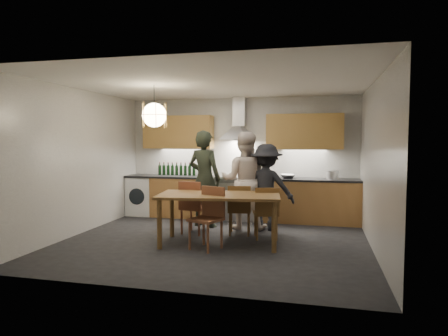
% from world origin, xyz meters
% --- Properties ---
extents(ground, '(5.00, 5.00, 0.00)m').
position_xyz_m(ground, '(0.00, 0.00, 0.00)').
color(ground, black).
rests_on(ground, ground).
extents(room_shell, '(5.02, 4.52, 2.61)m').
position_xyz_m(room_shell, '(0.00, 0.00, 1.71)').
color(room_shell, silver).
rests_on(room_shell, ground).
extents(counter_run, '(5.00, 0.62, 0.90)m').
position_xyz_m(counter_run, '(0.02, 1.95, 0.45)').
color(counter_run, '#BE8649').
rests_on(counter_run, ground).
extents(range_stove, '(0.90, 0.60, 0.92)m').
position_xyz_m(range_stove, '(0.00, 1.94, 0.44)').
color(range_stove, silver).
rests_on(range_stove, ground).
extents(wall_fixtures, '(4.30, 0.54, 1.10)m').
position_xyz_m(wall_fixtures, '(0.00, 2.07, 1.87)').
color(wall_fixtures, tan).
rests_on(wall_fixtures, ground).
extents(pendant_lamp, '(0.43, 0.43, 0.70)m').
position_xyz_m(pendant_lamp, '(-1.00, -0.10, 2.10)').
color(pendant_lamp, black).
rests_on(pendant_lamp, ground).
extents(dining_table, '(2.04, 1.20, 0.82)m').
position_xyz_m(dining_table, '(0.12, -0.14, 0.72)').
color(dining_table, brown).
rests_on(dining_table, ground).
extents(chair_back_left, '(0.51, 0.51, 0.96)m').
position_xyz_m(chair_back_left, '(-0.51, 0.40, 0.55)').
color(chair_back_left, brown).
rests_on(chair_back_left, ground).
extents(chair_back_mid, '(0.45, 0.45, 0.89)m').
position_xyz_m(chair_back_mid, '(0.33, 0.52, 0.51)').
color(chair_back_mid, brown).
rests_on(chair_back_mid, ground).
extents(chair_back_right, '(0.49, 0.49, 0.89)m').
position_xyz_m(chair_back_right, '(0.83, 0.32, 0.51)').
color(chair_back_right, brown).
rests_on(chair_back_right, ground).
extents(chair_front, '(0.56, 0.56, 0.96)m').
position_xyz_m(chair_front, '(0.03, -0.41, 0.55)').
color(chair_front, brown).
rests_on(chair_front, ground).
extents(person_left, '(0.78, 0.61, 1.87)m').
position_xyz_m(person_left, '(-0.48, 1.09, 0.94)').
color(person_left, black).
rests_on(person_left, ground).
extents(person_mid, '(0.94, 0.75, 1.84)m').
position_xyz_m(person_mid, '(0.30, 1.09, 0.92)').
color(person_mid, beige).
rests_on(person_mid, ground).
extents(person_right, '(1.08, 0.66, 1.61)m').
position_xyz_m(person_right, '(0.72, 1.09, 0.81)').
color(person_right, black).
rests_on(person_right, ground).
extents(mixing_bowl, '(0.37, 0.37, 0.08)m').
position_xyz_m(mixing_bowl, '(1.06, 1.94, 0.94)').
color(mixing_bowl, '#ADAEB1').
rests_on(mixing_bowl, counter_run).
extents(stock_pot, '(0.29, 0.29, 0.16)m').
position_xyz_m(stock_pot, '(1.95, 1.93, 0.98)').
color(stock_pot, silver).
rests_on(stock_pot, counter_run).
extents(wine_bottles, '(0.88, 0.07, 0.28)m').
position_xyz_m(wine_bottles, '(-1.41, 2.05, 1.04)').
color(wine_bottles, black).
rests_on(wine_bottles, counter_run).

